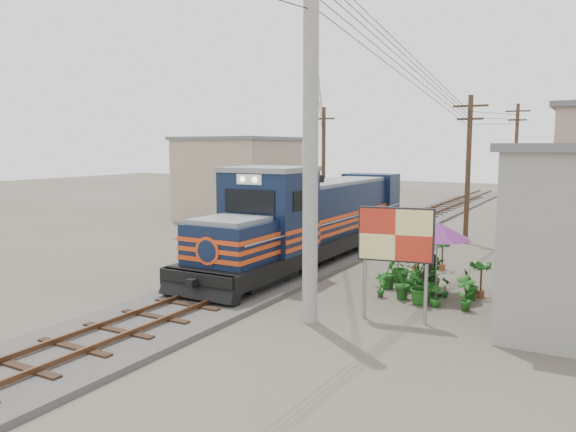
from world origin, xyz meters
The scene contains 14 objects.
ground centered at (0.00, 0.00, 0.00)m, with size 120.00×120.00×0.00m, color #473F35.
ballast centered at (0.00, 10.00, 0.08)m, with size 3.60×70.00×0.16m, color #595651.
track centered at (0.00, 10.00, 0.26)m, with size 1.15×70.00×0.12m.
locomotive centered at (0.00, 6.71, 1.66)m, with size 2.80×15.23×3.77m.
utility_pole_main centered at (3.50, -0.50, 5.00)m, with size 0.40×0.40×10.00m.
wooden_pole_mid centered at (4.50, 14.00, 3.68)m, with size 1.60×0.24×7.00m.
wooden_pole_far centered at (4.80, 28.00, 3.93)m, with size 1.60×0.24×7.50m.
wooden_pole_left centered at (-5.00, 18.00, 3.68)m, with size 1.60×0.24×7.00m.
power_lines centered at (-0.14, 8.49, 7.56)m, with size 9.65×19.00×3.30m.
shophouse_left centered at (-10.00, 16.00, 2.61)m, with size 6.30×6.30×5.20m.
billboard centered at (5.43, 0.64, 2.24)m, with size 1.97×0.44×3.06m.
market_umbrella centered at (5.73, 3.75, 2.04)m, with size 2.27×2.27×2.32m.
vendor centered at (5.48, 3.84, 0.81)m, with size 0.59×0.39×1.61m, color black.
plant_nursery centered at (5.16, 3.76, 0.51)m, with size 3.49×3.45×1.10m.
Camera 1 is at (10.04, -13.37, 4.63)m, focal length 35.00 mm.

